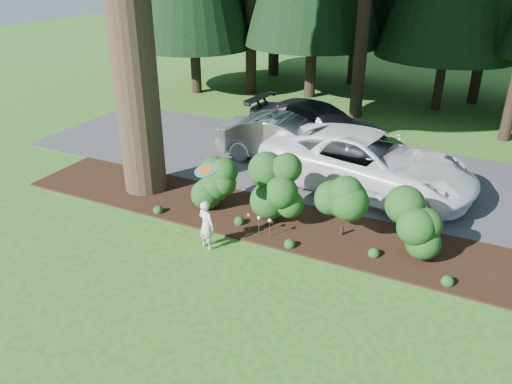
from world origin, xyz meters
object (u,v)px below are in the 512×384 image
(car_white_suv, at_px, (367,162))
(child, at_px, (206,225))
(car_dark_suv, at_px, (317,124))
(frisbee, at_px, (206,170))
(car_silver_wagon, at_px, (285,139))

(car_white_suv, height_order, child, car_white_suv)
(car_dark_suv, xyz_separation_m, child, (0.13, -8.00, -0.17))
(child, height_order, frisbee, frisbee)
(car_white_suv, distance_m, frisbee, 5.58)
(car_white_suv, relative_size, child, 5.03)
(car_dark_suv, distance_m, frisbee, 7.99)
(car_silver_wagon, distance_m, car_white_suv, 3.26)
(car_silver_wagon, relative_size, car_dark_suv, 0.87)
(car_white_suv, distance_m, child, 5.57)
(child, bearing_deg, car_dark_suv, -72.57)
(car_dark_suv, height_order, child, car_dark_suv)
(car_silver_wagon, bearing_deg, frisbee, -176.92)
(child, bearing_deg, frisbee, -70.90)
(car_silver_wagon, height_order, car_dark_suv, car_dark_suv)
(car_dark_suv, height_order, frisbee, frisbee)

